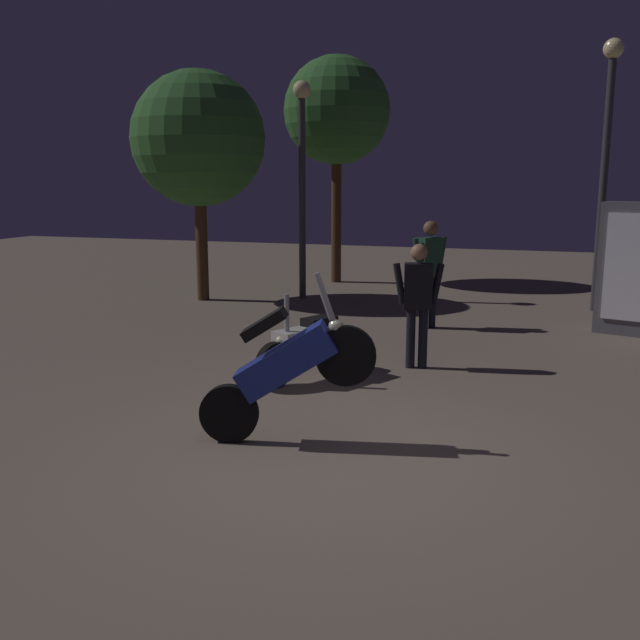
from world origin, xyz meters
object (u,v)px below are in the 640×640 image
at_px(motorcycle_blue_foreground, 286,367).
at_px(motorcycle_white_parked_left, 308,345).
at_px(person_rider_beside, 430,264).
at_px(streetlamp_far, 607,141).
at_px(person_bystander_far, 418,295).
at_px(streetlamp_near, 302,160).

height_order(motorcycle_blue_foreground, motorcycle_white_parked_left, motorcycle_blue_foreground).
xyz_separation_m(motorcycle_blue_foreground, person_rider_beside, (0.37, 5.71, 0.33)).
bearing_deg(motorcycle_blue_foreground, streetlamp_far, 55.66).
relative_size(person_bystander_far, streetlamp_near, 0.37).
bearing_deg(streetlamp_far, person_bystander_far, -115.25).
bearing_deg(motorcycle_blue_foreground, person_bystander_far, 64.22).
bearing_deg(motorcycle_white_parked_left, motorcycle_blue_foreground, 40.59).
bearing_deg(motorcycle_white_parked_left, streetlamp_far, 176.29).
xyz_separation_m(motorcycle_white_parked_left, streetlamp_far, (3.63, 6.13, 2.68)).
height_order(motorcycle_white_parked_left, person_rider_beside, person_rider_beside).
relative_size(motorcycle_blue_foreground, motorcycle_white_parked_left, 1.07).
relative_size(motorcycle_blue_foreground, person_rider_beside, 0.92).
distance_m(person_rider_beside, person_bystander_far, 2.63).
height_order(motorcycle_white_parked_left, person_bystander_far, person_bystander_far).
bearing_deg(person_rider_beside, motorcycle_blue_foreground, 131.84).
xyz_separation_m(motorcycle_white_parked_left, person_rider_beside, (0.90, 3.56, 0.64)).
distance_m(motorcycle_blue_foreground, person_bystander_far, 3.18).
bearing_deg(person_bystander_far, motorcycle_white_parked_left, -63.89).
height_order(motorcycle_blue_foreground, streetlamp_near, streetlamp_near).
relative_size(person_rider_beside, person_bystander_far, 1.09).
bearing_deg(streetlamp_far, motorcycle_white_parked_left, -120.60).
height_order(streetlamp_near, streetlamp_far, streetlamp_far).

